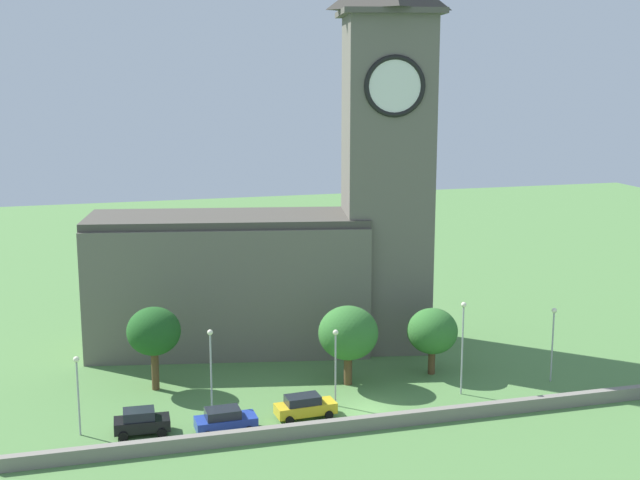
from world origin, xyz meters
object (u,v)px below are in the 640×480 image
streetlamp_west_end (77,382)px  streetlamp_east_mid (463,334)px  streetlamp_central (336,354)px  car_blue (225,420)px  tree_riverside_west (154,332)px  car_yellow (305,406)px  tree_riverside_east (348,333)px  streetlamp_west_mid (211,359)px  tree_by_tower (432,331)px  church (295,230)px  car_black (141,422)px  streetlamp_east_end (553,332)px

streetlamp_west_end → streetlamp_east_mid: 30.16m
streetlamp_central → streetlamp_east_mid: streetlamp_east_mid is taller
car_blue → streetlamp_east_mid: (19.89, 2.41, 4.19)m
car_blue → tree_riverside_west: bearing=112.2°
car_yellow → tree_riverside_east: (5.30, 5.93, 3.58)m
streetlamp_west_mid → tree_riverside_east: size_ratio=1.02×
tree_by_tower → tree_riverside_west: (-23.57, 2.61, 1.14)m
tree_riverside_east → streetlamp_east_mid: bearing=-29.2°
tree_riverside_east → tree_by_tower: bearing=3.8°
streetlamp_west_end → car_blue: bearing=-12.8°
tree_riverside_east → tree_riverside_west: tree_riverside_west is taller
car_yellow → tree_riverside_west: bearing=139.1°
church → tree_by_tower: bearing=-48.5°
church → car_black: church is taller
tree_riverside_west → streetlamp_east_mid: bearing=-17.9°
car_black → streetlamp_west_mid: bearing=19.3°
car_blue → streetlamp_west_mid: 4.94m
streetlamp_central → tree_riverside_west: tree_riverside_west is taller
car_yellow → streetlamp_west_end: (-16.57, 1.24, 3.19)m
tree_riverside_east → car_black: bearing=-162.0°
streetlamp_west_mid → car_black: bearing=-160.7°
car_black → tree_riverside_west: size_ratio=0.58×
car_black → car_yellow: car_black is taller
streetlamp_central → tree_riverside_west: 15.32m
streetlamp_west_end → streetlamp_west_mid: bearing=5.3°
tree_by_tower → tree_riverside_west: tree_riverside_west is taller
church → car_blue: bearing=-118.3°
car_black → car_blue: (5.94, -1.33, -0.02)m
tree_by_tower → streetlamp_east_mid: bearing=-84.8°
streetlamp_west_mid → streetlamp_east_mid: 20.39m
church → streetlamp_central: 17.14m
car_yellow → tree_riverside_west: size_ratio=0.67×
streetlamp_east_mid → streetlamp_central: bearing=178.1°
car_yellow → streetlamp_central: size_ratio=0.76×
streetlamp_west_end → tree_riverside_east: 22.37m
streetlamp_east_mid → streetlamp_east_end: streetlamp_east_mid is taller
church → car_black: bearing=-132.9°
streetlamp_west_mid → streetlamp_east_mid: streetlamp_east_mid is taller
streetlamp_west_end → tree_riverside_east: tree_riverside_east is taller
car_yellow → streetlamp_central: streetlamp_central is taller
church → streetlamp_east_end: size_ratio=5.50×
streetlamp_west_mid → tree_riverside_west: size_ratio=0.98×
car_blue → streetlamp_east_mid: streetlamp_east_mid is taller
streetlamp_east_mid → tree_riverside_east: size_ratio=1.15×
streetlamp_west_mid → car_yellow: bearing=-17.5°
church → streetlamp_central: (-0.62, -15.58, -7.12)m
streetlamp_central → streetlamp_east_mid: bearing=-1.9°
church → streetlamp_west_mid: church is taller
streetlamp_west_mid → streetlamp_east_end: size_ratio=1.07×
church → streetlamp_central: bearing=-92.3°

